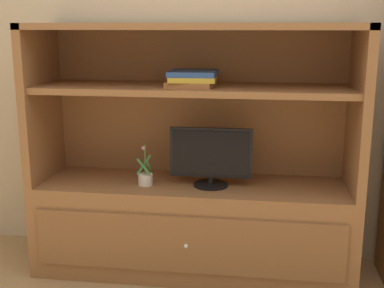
{
  "coord_description": "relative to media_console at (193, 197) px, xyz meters",
  "views": [
    {
      "loc": [
        0.4,
        -2.43,
        1.46
      ],
      "look_at": [
        0.0,
        0.35,
        0.8
      ],
      "focal_mm": 47.03,
      "sensor_mm": 36.0,
      "label": 1
    }
  ],
  "objects": [
    {
      "name": "painted_rear_wall",
      "position": [
        0.0,
        0.34,
        0.94
      ],
      "size": [
        6.0,
        0.1,
        2.8
      ],
      "primitive_type": "cube",
      "color": "tan",
      "rests_on": "ground_plane"
    },
    {
      "name": "media_console",
      "position": [
        0.0,
        0.0,
        0.0
      ],
      "size": [
        1.89,
        0.56,
        1.48
      ],
      "color": "brown",
      "rests_on": "ground_plane"
    },
    {
      "name": "tv_monitor",
      "position": [
        0.11,
        -0.05,
        0.27
      ],
      "size": [
        0.48,
        0.2,
        0.35
      ],
      "color": "black",
      "rests_on": "media_console"
    },
    {
      "name": "magazine_stack",
      "position": [
        -0.01,
        -0.01,
        0.71
      ],
      "size": [
        0.28,
        0.32,
        0.09
      ],
      "color": "#A56638",
      "rests_on": "media_console"
    },
    {
      "name": "potted_plant",
      "position": [
        -0.27,
        -0.09,
        0.14
      ],
      "size": [
        0.09,
        0.09,
        0.24
      ],
      "color": "beige",
      "rests_on": "media_console"
    }
  ]
}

